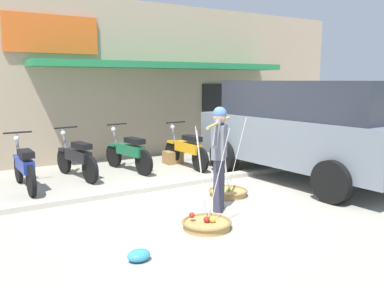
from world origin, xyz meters
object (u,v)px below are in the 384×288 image
(motorcycle_end_of_row, at_px, (186,149))
(motorcycle_second_in_row, at_px, (77,158))
(fruit_basket_left_side, at_px, (228,192))
(fruit_vendor, at_px, (219,151))
(plastic_litter_bag, at_px, (139,255))
(fruit_basket_right_side, at_px, (207,223))
(motorcycle_nearest_shop, at_px, (24,167))
(wooden_crate, at_px, (173,157))
(motorcycle_third_in_row, at_px, (129,152))
(parked_truck, at_px, (305,127))

(motorcycle_end_of_row, bearing_deg, motorcycle_second_in_row, 173.60)
(fruit_basket_left_side, xyz_separation_m, motorcycle_second_in_row, (-1.99, 2.78, 0.38))
(fruit_vendor, bearing_deg, plastic_litter_bag, -150.77)
(fruit_basket_right_side, xyz_separation_m, plastic_litter_bag, (-1.27, -0.47, -0.00))
(fruit_vendor, relative_size, motorcycle_end_of_row, 0.93)
(plastic_litter_bag, bearing_deg, motorcycle_nearest_shop, 98.04)
(wooden_crate, bearing_deg, motorcycle_nearest_shop, -169.23)
(fruit_basket_left_side, bearing_deg, motorcycle_nearest_shop, 142.23)
(plastic_litter_bag, bearing_deg, motorcycle_second_in_row, 82.94)
(fruit_basket_right_side, height_order, wooden_crate, fruit_basket_right_side)
(fruit_basket_right_side, bearing_deg, motorcycle_third_in_row, 82.85)
(fruit_vendor, distance_m, plastic_litter_bag, 2.37)
(parked_truck, bearing_deg, motorcycle_nearest_shop, 156.95)
(motorcycle_third_in_row, bearing_deg, motorcycle_second_in_row, -176.92)
(fruit_basket_right_side, distance_m, motorcycle_second_in_row, 4.06)
(motorcycle_nearest_shop, xyz_separation_m, motorcycle_end_of_row, (3.70, 0.08, 0.00))
(motorcycle_end_of_row, distance_m, plastic_litter_bag, 5.22)
(motorcycle_second_in_row, distance_m, motorcycle_end_of_row, 2.59)
(motorcycle_second_in_row, height_order, motorcycle_third_in_row, same)
(motorcycle_end_of_row, bearing_deg, motorcycle_nearest_shop, -178.73)
(fruit_basket_left_side, xyz_separation_m, motorcycle_third_in_row, (-0.76, 2.85, 0.38))
(fruit_basket_left_side, relative_size, motorcycle_nearest_shop, 0.80)
(fruit_vendor, relative_size, motorcycle_third_in_row, 0.94)
(motorcycle_third_in_row, bearing_deg, wooden_crate, 11.21)
(fruit_basket_right_side, relative_size, motorcycle_nearest_shop, 0.80)
(plastic_litter_bag, distance_m, wooden_crate, 5.69)
(motorcycle_end_of_row, bearing_deg, motorcycle_third_in_row, 165.24)
(plastic_litter_bag, bearing_deg, wooden_crate, 57.06)
(motorcycle_third_in_row, bearing_deg, motorcycle_end_of_row, -14.76)
(parked_truck, bearing_deg, motorcycle_third_in_row, 137.25)
(motorcycle_second_in_row, height_order, parked_truck, parked_truck)
(fruit_basket_right_side, distance_m, wooden_crate, 4.67)
(fruit_vendor, distance_m, wooden_crate, 3.98)
(wooden_crate, bearing_deg, motorcycle_second_in_row, -172.69)
(fruit_vendor, relative_size, fruit_basket_right_side, 1.17)
(motorcycle_second_in_row, height_order, wooden_crate, motorcycle_second_in_row)
(fruit_vendor, relative_size, wooden_crate, 3.85)
(parked_truck, height_order, plastic_litter_bag, parked_truck)
(fruit_basket_left_side, distance_m, fruit_basket_right_side, 1.74)
(motorcycle_third_in_row, xyz_separation_m, plastic_litter_bag, (-1.78, -4.51, -0.38))
(fruit_vendor, distance_m, motorcycle_third_in_row, 3.49)
(motorcycle_third_in_row, height_order, parked_truck, parked_truck)
(fruit_basket_right_side, bearing_deg, fruit_vendor, 43.21)
(fruit_vendor, distance_m, fruit_basket_right_side, 1.25)
(fruit_basket_right_side, xyz_separation_m, motorcycle_nearest_shop, (-1.85, 3.60, 0.38))
(fruit_vendor, bearing_deg, motorcycle_end_of_row, 68.41)
(fruit_basket_right_side, relative_size, wooden_crate, 3.30)
(fruit_vendor, height_order, motorcycle_nearest_shop, fruit_vendor)
(motorcycle_second_in_row, distance_m, parked_truck, 4.91)
(motorcycle_nearest_shop, bearing_deg, wooden_crate, 10.77)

